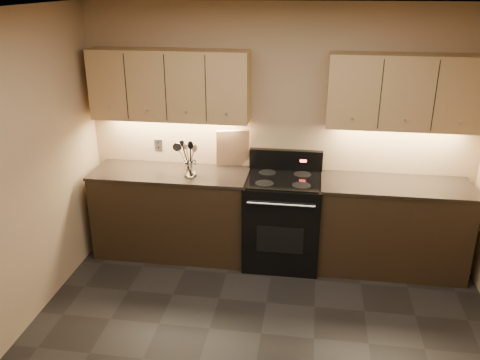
% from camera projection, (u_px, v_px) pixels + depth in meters
% --- Properties ---
extents(ceiling, '(4.00, 4.00, 0.00)m').
position_uv_depth(ceiling, '(260.00, 14.00, 2.92)').
color(ceiling, silver).
rests_on(ceiling, wall_back).
extents(wall_back, '(4.00, 0.04, 2.60)m').
position_uv_depth(wall_back, '(279.00, 134.00, 5.24)').
color(wall_back, '#9D785C').
rests_on(wall_back, ground).
extents(counter_left, '(1.62, 0.62, 0.93)m').
position_uv_depth(counter_left, '(172.00, 212.00, 5.42)').
color(counter_left, black).
rests_on(counter_left, ground).
extents(counter_right, '(1.46, 0.62, 0.93)m').
position_uv_depth(counter_right, '(392.00, 227.00, 5.11)').
color(counter_right, black).
rests_on(counter_right, ground).
extents(stove, '(0.76, 0.68, 1.14)m').
position_uv_depth(stove, '(282.00, 219.00, 5.24)').
color(stove, black).
rests_on(stove, ground).
extents(upper_cab_left, '(1.60, 0.30, 0.70)m').
position_uv_depth(upper_cab_left, '(170.00, 85.00, 5.06)').
color(upper_cab_left, tan).
rests_on(upper_cab_left, wall_back).
extents(upper_cab_right, '(1.44, 0.30, 0.70)m').
position_uv_depth(upper_cab_right, '(405.00, 92.00, 4.75)').
color(upper_cab_right, tan).
rests_on(upper_cab_right, wall_back).
extents(outlet_plate, '(0.08, 0.01, 0.12)m').
position_uv_depth(outlet_plate, '(158.00, 145.00, 5.47)').
color(outlet_plate, '#B2B5BA').
rests_on(outlet_plate, wall_back).
extents(utensil_crock, '(0.15, 0.15, 0.16)m').
position_uv_depth(utensil_crock, '(190.00, 169.00, 5.12)').
color(utensil_crock, white).
rests_on(utensil_crock, counter_left).
extents(cutting_board, '(0.36, 0.21, 0.42)m').
position_uv_depth(cutting_board, '(233.00, 148.00, 5.30)').
color(cutting_board, tan).
rests_on(cutting_board, counter_left).
extents(wooden_spoon, '(0.16, 0.12, 0.32)m').
position_uv_depth(wooden_spoon, '(186.00, 160.00, 5.08)').
color(wooden_spoon, tan).
rests_on(wooden_spoon, utensil_crock).
extents(black_spoon, '(0.08, 0.09, 0.35)m').
position_uv_depth(black_spoon, '(190.00, 157.00, 5.10)').
color(black_spoon, black).
rests_on(black_spoon, utensil_crock).
extents(black_turner, '(0.21, 0.17, 0.38)m').
position_uv_depth(black_turner, '(190.00, 158.00, 5.05)').
color(black_turner, black).
rests_on(black_turner, utensil_crock).
extents(steel_spatula, '(0.17, 0.12, 0.35)m').
position_uv_depth(steel_spatula, '(192.00, 158.00, 5.09)').
color(steel_spatula, silver).
rests_on(steel_spatula, utensil_crock).
extents(steel_skimmer, '(0.25, 0.14, 0.37)m').
position_uv_depth(steel_skimmer, '(193.00, 158.00, 5.06)').
color(steel_skimmer, silver).
rests_on(steel_skimmer, utensil_crock).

